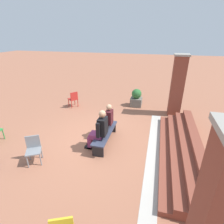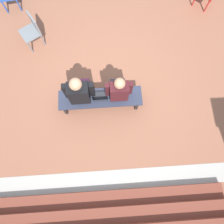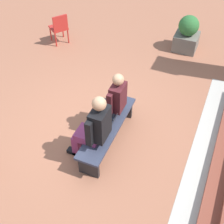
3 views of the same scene
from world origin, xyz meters
The scene contains 8 objects.
ground_plane centered at (0.00, 0.00, 0.00)m, with size 60.00×60.00×0.00m, color #9E6047.
concrete_strip centered at (0.13, 2.04, 0.00)m, with size 5.58×0.40×0.01m, color #B7B2A8.
bench centered at (0.13, 0.33, 0.35)m, with size 1.80×0.44×0.45m.
person_student centered at (-0.26, 0.27, 0.72)m, with size 0.54×0.68×1.34m.
person_adult centered at (0.52, 0.26, 0.76)m, with size 0.60×0.76×1.44m.
laptop centered at (0.12, 0.35, 0.50)m, with size 0.32×0.29×0.21m.
plastic_chair_near_bench_left centered at (-2.67, -2.28, 0.48)m, with size 0.59×0.59×0.84m.
planter centered at (-3.69, 0.92, 0.44)m, with size 0.60×0.60×0.94m.
Camera 3 is at (3.71, 1.94, 4.54)m, focal length 50.00 mm.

